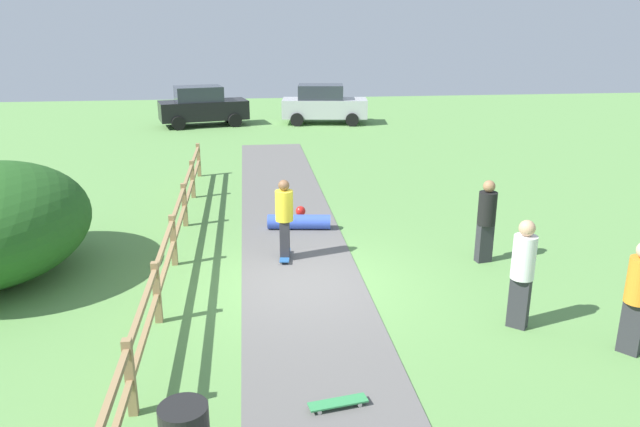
{
  "coord_description": "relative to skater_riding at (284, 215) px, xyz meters",
  "views": [
    {
      "loc": [
        -0.99,
        -10.86,
        4.93
      ],
      "look_at": [
        0.5,
        1.34,
        1.0
      ],
      "focal_mm": 33.9,
      "sensor_mm": 36.0,
      "label": 1
    }
  ],
  "objects": [
    {
      "name": "bystander_white",
      "position": [
        3.68,
        -3.49,
        0.06
      ],
      "size": [
        0.54,
        0.54,
        1.89
      ],
      "color": "#2D2D33",
      "rests_on": "ground_plane"
    },
    {
      "name": "asphalt_path",
      "position": [
        0.26,
        -1.3,
        -0.99
      ],
      "size": [
        2.4,
        28.0,
        0.02
      ],
      "primitive_type": "cube",
      "color": "#605E5B",
      "rests_on": "ground_plane"
    },
    {
      "name": "skater_fallen",
      "position": [
        0.48,
        1.98,
        -0.8
      ],
      "size": [
        1.58,
        1.3,
        0.36
      ],
      "color": "blue",
      "rests_on": "asphalt_path"
    },
    {
      "name": "skater_riding",
      "position": [
        0.0,
        0.0,
        0.0
      ],
      "size": [
        0.42,
        0.82,
        1.76
      ],
      "color": "#265999",
      "rests_on": "asphalt_path"
    },
    {
      "name": "parked_car_silver",
      "position": [
        3.15,
        17.96,
        -0.04
      ],
      "size": [
        4.39,
        2.42,
        1.92
      ],
      "color": "#B7B7BC",
      "rests_on": "ground_plane"
    },
    {
      "name": "bystander_black",
      "position": [
        4.21,
        -0.64,
        -0.0
      ],
      "size": [
        0.44,
        0.44,
        1.8
      ],
      "color": "#2D2D33",
      "rests_on": "ground_plane"
    },
    {
      "name": "wooden_fence",
      "position": [
        -2.34,
        -1.3,
        -0.33
      ],
      "size": [
        0.12,
        18.12,
        1.1
      ],
      "color": "#997A51",
      "rests_on": "ground_plane"
    },
    {
      "name": "ground_plane",
      "position": [
        0.26,
        -1.3,
        -1.0
      ],
      "size": [
        60.0,
        60.0,
        0.0
      ],
      "primitive_type": "plane",
      "color": "#60934C"
    },
    {
      "name": "bystander_orange",
      "position": [
        5.05,
        -4.5,
        0.02
      ],
      "size": [
        0.53,
        0.53,
        1.83
      ],
      "color": "#2D2D33",
      "rests_on": "ground_plane"
    },
    {
      "name": "skateboard_loose",
      "position": [
        0.34,
        -5.37,
        -0.91
      ],
      "size": [
        0.82,
        0.33,
        0.08
      ],
      "color": "#338C4C",
      "rests_on": "asphalt_path"
    },
    {
      "name": "parked_car_black",
      "position": [
        -2.83,
        17.95,
        -0.04
      ],
      "size": [
        4.47,
        2.69,
        1.92
      ],
      "color": "black",
      "rests_on": "ground_plane"
    }
  ]
}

